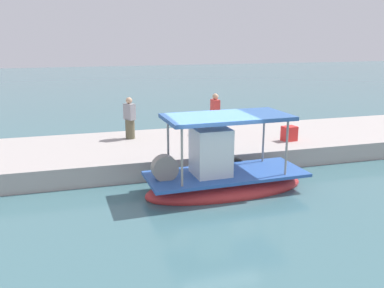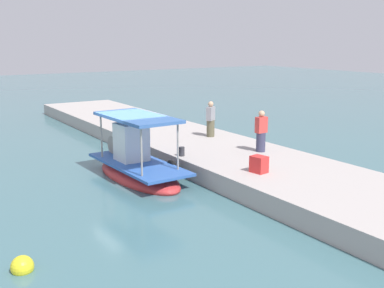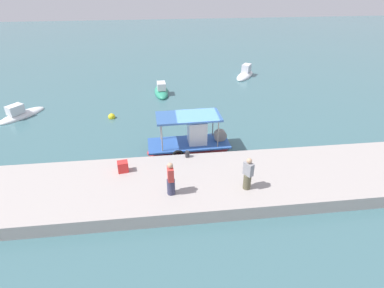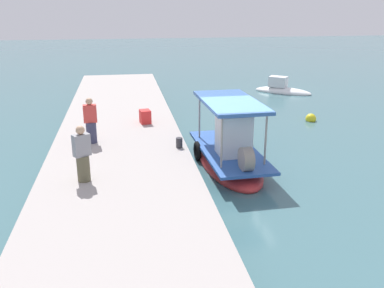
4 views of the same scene
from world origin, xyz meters
TOP-DOWN VIEW (x-y plane):
  - ground_plane at (0.00, 0.00)m, footprint 120.00×120.00m
  - dock_quay at (0.00, -4.25)m, footprint 36.00×5.01m
  - main_fishing_boat at (-0.41, -0.23)m, footprint 5.36×2.24m
  - fisherman_near_bollard at (-1.91, -5.26)m, footprint 0.41×0.51m
  - fisherman_by_crate at (1.81, -5.29)m, footprint 0.52×0.56m
  - mooring_bollard at (-0.79, -2.05)m, footprint 0.24×0.24m
  - cargo_crate at (-4.35, -3.09)m, footprint 0.61×0.52m

SIDE VIEW (x-z plane):
  - ground_plane at x=0.00m, z-range 0.00..0.00m
  - dock_quay at x=0.00m, z-range 0.00..0.71m
  - main_fishing_boat at x=-0.41m, z-range -0.94..1.89m
  - mooring_bollard at x=-0.79m, z-range 0.71..1.08m
  - cargo_crate at x=-4.35m, z-range 0.71..1.30m
  - fisherman_by_crate at x=1.81m, z-range 0.63..2.35m
  - fisherman_near_bollard at x=-1.91m, z-range 0.63..2.37m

